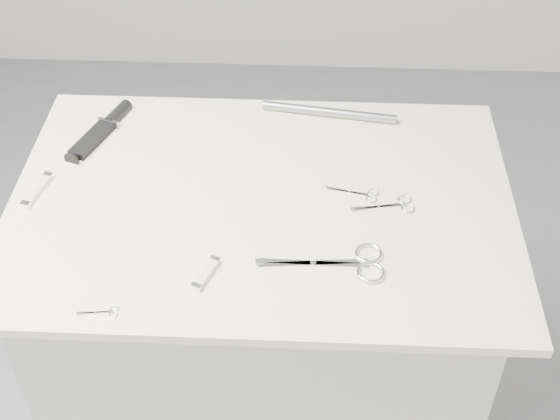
{
  "coord_description": "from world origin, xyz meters",
  "views": [
    {
      "loc": [
        0.09,
        -1.16,
        1.94
      ],
      "look_at": [
        0.04,
        -0.03,
        0.92
      ],
      "focal_mm": 50.0,
      "sensor_mm": 36.0,
      "label": 1
    }
  ],
  "objects_px": {
    "embroidery_scissors_a": "(394,205)",
    "pocket_knife_b": "(206,273)",
    "metal_rail": "(329,112)",
    "large_shears": "(349,263)",
    "tiny_scissors": "(104,312)",
    "embroidery_scissors_b": "(361,194)",
    "sheathed_knife": "(104,128)",
    "pocket_knife_a": "(37,190)",
    "plinth": "(265,347)"
  },
  "relations": [
    {
      "from": "large_shears",
      "to": "sheathed_knife",
      "type": "distance_m",
      "value": 0.66
    },
    {
      "from": "embroidery_scissors_a",
      "to": "embroidery_scissors_b",
      "type": "xyz_separation_m",
      "value": [
        -0.06,
        0.03,
        -0.0
      ]
    },
    {
      "from": "embroidery_scissors_b",
      "to": "pocket_knife_b",
      "type": "relative_size",
      "value": 1.28
    },
    {
      "from": "sheathed_knife",
      "to": "pocket_knife_a",
      "type": "relative_size",
      "value": 1.91
    },
    {
      "from": "embroidery_scissors_b",
      "to": "metal_rail",
      "type": "xyz_separation_m",
      "value": [
        -0.06,
        0.27,
        0.01
      ]
    },
    {
      "from": "plinth",
      "to": "pocket_knife_b",
      "type": "xyz_separation_m",
      "value": [
        -0.09,
        -0.21,
        0.48
      ]
    },
    {
      "from": "plinth",
      "to": "tiny_scissors",
      "type": "relative_size",
      "value": 12.63
    },
    {
      "from": "tiny_scissors",
      "to": "plinth",
      "type": "bearing_deg",
      "value": 43.71
    },
    {
      "from": "plinth",
      "to": "metal_rail",
      "type": "relative_size",
      "value": 2.97
    },
    {
      "from": "embroidery_scissors_a",
      "to": "sheathed_knife",
      "type": "height_order",
      "value": "sheathed_knife"
    },
    {
      "from": "large_shears",
      "to": "tiny_scissors",
      "type": "distance_m",
      "value": 0.44
    },
    {
      "from": "large_shears",
      "to": "tiny_scissors",
      "type": "height_order",
      "value": "large_shears"
    },
    {
      "from": "embroidery_scissors_a",
      "to": "metal_rail",
      "type": "bearing_deg",
      "value": 102.18
    },
    {
      "from": "embroidery_scissors_a",
      "to": "embroidery_scissors_b",
      "type": "bearing_deg",
      "value": 143.12
    },
    {
      "from": "plinth",
      "to": "large_shears",
      "type": "relative_size",
      "value": 3.91
    },
    {
      "from": "metal_rail",
      "to": "pocket_knife_b",
      "type": "bearing_deg",
      "value": -113.58
    },
    {
      "from": "embroidery_scissors_a",
      "to": "pocket_knife_b",
      "type": "height_order",
      "value": "pocket_knife_b"
    },
    {
      "from": "large_shears",
      "to": "tiny_scissors",
      "type": "xyz_separation_m",
      "value": [
        -0.42,
        -0.13,
        -0.0
      ]
    },
    {
      "from": "sheathed_knife",
      "to": "pocket_knife_b",
      "type": "xyz_separation_m",
      "value": [
        0.27,
        -0.42,
        -0.0
      ]
    },
    {
      "from": "embroidery_scissors_a",
      "to": "large_shears",
      "type": "bearing_deg",
      "value": -130.13
    },
    {
      "from": "embroidery_scissors_a",
      "to": "pocket_knife_b",
      "type": "xyz_separation_m",
      "value": [
        -0.35,
        -0.2,
        0.0
      ]
    },
    {
      "from": "plinth",
      "to": "embroidery_scissors_a",
      "type": "bearing_deg",
      "value": -1.35
    },
    {
      "from": "plinth",
      "to": "pocket_knife_a",
      "type": "xyz_separation_m",
      "value": [
        -0.45,
        0.0,
        0.48
      ]
    },
    {
      "from": "large_shears",
      "to": "pocket_knife_a",
      "type": "relative_size",
      "value": 2.14
    },
    {
      "from": "tiny_scissors",
      "to": "large_shears",
      "type": "bearing_deg",
      "value": 10.87
    },
    {
      "from": "pocket_knife_a",
      "to": "pocket_knife_b",
      "type": "xyz_separation_m",
      "value": [
        0.36,
        -0.21,
        -0.0
      ]
    },
    {
      "from": "pocket_knife_b",
      "to": "large_shears",
      "type": "bearing_deg",
      "value": -59.81
    },
    {
      "from": "tiny_scissors",
      "to": "pocket_knife_a",
      "type": "relative_size",
      "value": 0.66
    },
    {
      "from": "sheathed_knife",
      "to": "pocket_knife_a",
      "type": "bearing_deg",
      "value": 177.5
    },
    {
      "from": "embroidery_scissors_a",
      "to": "metal_rail",
      "type": "height_order",
      "value": "metal_rail"
    },
    {
      "from": "pocket_knife_a",
      "to": "sheathed_knife",
      "type": "bearing_deg",
      "value": -10.05
    },
    {
      "from": "embroidery_scissors_b",
      "to": "tiny_scissors",
      "type": "bearing_deg",
      "value": -131.09
    },
    {
      "from": "tiny_scissors",
      "to": "pocket_knife_b",
      "type": "distance_m",
      "value": 0.19
    },
    {
      "from": "embroidery_scissors_a",
      "to": "tiny_scissors",
      "type": "bearing_deg",
      "value": -160.79
    },
    {
      "from": "tiny_scissors",
      "to": "sheathed_knife",
      "type": "distance_m",
      "value": 0.53
    },
    {
      "from": "large_shears",
      "to": "embroidery_scissors_a",
      "type": "bearing_deg",
      "value": 58.51
    },
    {
      "from": "tiny_scissors",
      "to": "metal_rail",
      "type": "xyz_separation_m",
      "value": [
        0.38,
        0.6,
        0.01
      ]
    },
    {
      "from": "tiny_scissors",
      "to": "pocket_knife_a",
      "type": "height_order",
      "value": "pocket_knife_a"
    },
    {
      "from": "embroidery_scissors_a",
      "to": "tiny_scissors",
      "type": "height_order",
      "value": "same"
    },
    {
      "from": "embroidery_scissors_b",
      "to": "sheathed_knife",
      "type": "bearing_deg",
      "value": 173.9
    },
    {
      "from": "embroidery_scissors_a",
      "to": "plinth",
      "type": "bearing_deg",
      "value": 167.67
    },
    {
      "from": "pocket_knife_b",
      "to": "embroidery_scissors_b",
      "type": "bearing_deg",
      "value": -29.17
    },
    {
      "from": "pocket_knife_a",
      "to": "metal_rail",
      "type": "bearing_deg",
      "value": -50.69
    },
    {
      "from": "large_shears",
      "to": "sheathed_knife",
      "type": "relative_size",
      "value": 1.12
    },
    {
      "from": "metal_rail",
      "to": "tiny_scissors",
      "type": "bearing_deg",
      "value": -122.74
    },
    {
      "from": "plinth",
      "to": "tiny_scissors",
      "type": "height_order",
      "value": "tiny_scissors"
    },
    {
      "from": "tiny_scissors",
      "to": "pocket_knife_b",
      "type": "relative_size",
      "value": 0.86
    },
    {
      "from": "plinth",
      "to": "embroidery_scissors_a",
      "type": "relative_size",
      "value": 7.18
    },
    {
      "from": "embroidery_scissors_a",
      "to": "pocket_knife_a",
      "type": "relative_size",
      "value": 1.17
    },
    {
      "from": "large_shears",
      "to": "embroidery_scissors_b",
      "type": "xyz_separation_m",
      "value": [
        0.03,
        0.19,
        -0.0
      ]
    }
  ]
}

